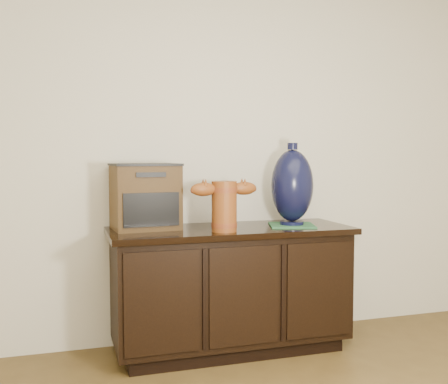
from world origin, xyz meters
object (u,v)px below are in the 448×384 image
object	(u,v)px
terracotta_vessel	(224,203)
lamp_base	(292,186)
spray_can	(220,213)
tv_radio	(145,196)
sideboard	(231,288)

from	to	relation	value
terracotta_vessel	lamp_base	bearing A→B (deg)	7.94
spray_can	tv_radio	bearing A→B (deg)	178.72
terracotta_vessel	tv_radio	world-z (taller)	tv_radio
lamp_base	spray_can	bearing A→B (deg)	164.34
spray_can	sideboard	bearing A→B (deg)	-64.55
sideboard	tv_radio	world-z (taller)	tv_radio
tv_radio	spray_can	world-z (taller)	tv_radio
sideboard	terracotta_vessel	distance (m)	0.56
tv_radio	lamp_base	xyz separation A→B (m)	(0.89, -0.13, 0.05)
sideboard	lamp_base	distance (m)	0.73
tv_radio	spray_can	distance (m)	0.47
sideboard	terracotta_vessel	xyz separation A→B (m)	(-0.09, -0.14, 0.53)
sideboard	tv_radio	xyz separation A→B (m)	(-0.50, 0.10, 0.56)
sideboard	lamp_base	xyz separation A→B (m)	(0.39, -0.03, 0.62)
terracotta_vessel	tv_radio	bearing A→B (deg)	144.65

